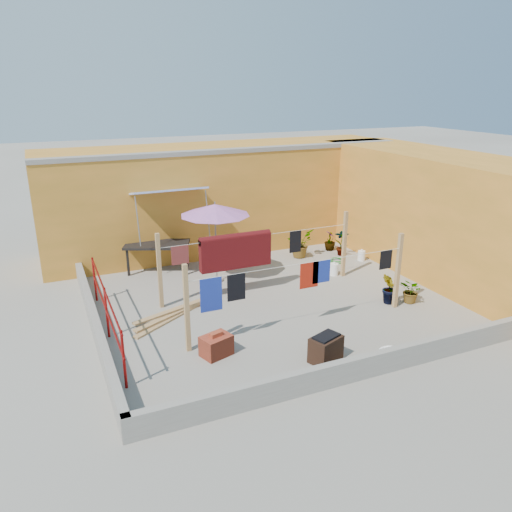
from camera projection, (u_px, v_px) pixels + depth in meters
name	position (u px, v px, depth m)	size (l,w,h in m)	color
ground	(273.00, 302.00, 11.97)	(80.00, 80.00, 0.00)	#9E998E
wall_back	(223.00, 196.00, 15.69)	(11.00, 3.27, 3.21)	orange
wall_right	(447.00, 216.00, 13.43)	(2.40, 9.00, 3.20)	orange
parapet_front	(360.00, 367.00, 8.80)	(8.30, 0.16, 0.44)	gray
parapet_left	(96.00, 325.00, 10.34)	(0.16, 7.30, 0.44)	gray
red_railing	(106.00, 305.00, 10.09)	(0.05, 4.20, 1.10)	maroon
clothesline_rig	(244.00, 256.00, 11.86)	(5.09, 2.35, 1.80)	tan
patio_umbrella	(215.00, 210.00, 12.63)	(2.31, 2.31, 2.15)	gray
outdoor_table	(157.00, 246.00, 13.73)	(1.93, 1.46, 0.81)	black
brick_stack	(216.00, 345.00, 9.56)	(0.66, 0.56, 0.49)	#9A3923
lumber_pile	(172.00, 314.00, 11.17)	(2.07, 1.29, 0.13)	tan
brazier	(326.00, 348.00, 9.35)	(0.70, 0.58, 0.54)	black
white_basin	(392.00, 354.00, 9.57)	(0.54, 0.54, 0.09)	white
water_jug_a	(361.00, 256.00, 14.75)	(0.22, 0.22, 0.34)	white
water_jug_b	(334.00, 269.00, 13.61)	(0.24, 0.24, 0.38)	white
green_hose	(337.00, 260.00, 14.70)	(0.46, 0.46, 0.07)	#19721C
plant_back_a	(300.00, 243.00, 14.98)	(0.76, 0.66, 0.85)	#19591B
plant_back_b	(330.00, 241.00, 15.61)	(0.35, 0.35, 0.62)	#19591B
plant_right_a	(341.00, 242.00, 15.11)	(0.43, 0.29, 0.82)	#19591B
plant_right_b	(390.00, 289.00, 11.75)	(0.43, 0.34, 0.77)	#19591B
plant_right_c	(412.00, 291.00, 11.84)	(0.54, 0.47, 0.60)	#19591B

